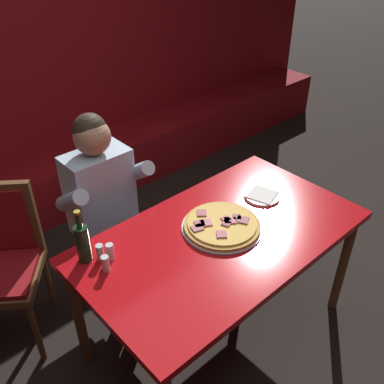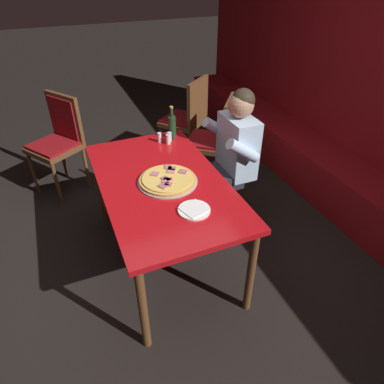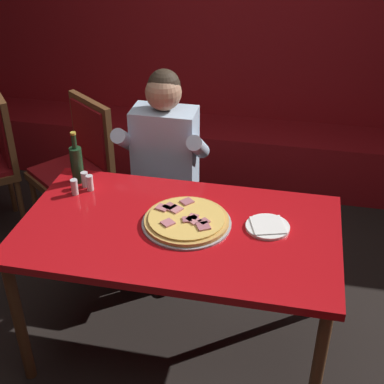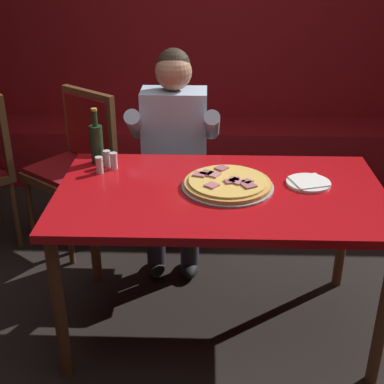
# 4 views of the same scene
# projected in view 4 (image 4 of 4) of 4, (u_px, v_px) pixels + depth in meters

# --- Properties ---
(ground_plane) EXTENTS (24.00, 24.00, 0.00)m
(ground_plane) POSITION_uv_depth(u_px,v_px,m) (217.00, 323.00, 2.81)
(ground_plane) COLOR black
(booth_wall_panel) EXTENTS (6.80, 0.16, 1.90)m
(booth_wall_panel) POSITION_uv_depth(u_px,v_px,m) (216.00, 55.00, 4.36)
(booth_wall_panel) COLOR maroon
(booth_wall_panel) RESTS_ON ground_plane
(booth_bench) EXTENTS (6.46, 0.48, 0.46)m
(booth_bench) POSITION_uv_depth(u_px,v_px,m) (215.00, 152.00, 4.38)
(booth_bench) COLOR maroon
(booth_bench) RESTS_ON ground_plane
(main_dining_table) EXTENTS (1.52, 0.87, 0.78)m
(main_dining_table) POSITION_uv_depth(u_px,v_px,m) (220.00, 205.00, 2.51)
(main_dining_table) COLOR brown
(main_dining_table) RESTS_ON ground_plane
(pizza) EXTENTS (0.43, 0.43, 0.05)m
(pizza) POSITION_uv_depth(u_px,v_px,m) (228.00, 184.00, 2.49)
(pizza) COLOR #9E9EA3
(pizza) RESTS_ON main_dining_table
(plate_white_paper) EXTENTS (0.21, 0.21, 0.02)m
(plate_white_paper) POSITION_uv_depth(u_px,v_px,m) (308.00, 183.00, 2.53)
(plate_white_paper) COLOR white
(plate_white_paper) RESTS_ON main_dining_table
(beer_bottle) EXTENTS (0.07, 0.07, 0.29)m
(beer_bottle) POSITION_uv_depth(u_px,v_px,m) (97.00, 143.00, 2.72)
(beer_bottle) COLOR #19381E
(beer_bottle) RESTS_ON main_dining_table
(shaker_black_pepper) EXTENTS (0.04, 0.04, 0.09)m
(shaker_black_pepper) POSITION_uv_depth(u_px,v_px,m) (114.00, 162.00, 2.68)
(shaker_black_pepper) COLOR silver
(shaker_black_pepper) RESTS_ON main_dining_table
(shaker_oregano) EXTENTS (0.04, 0.04, 0.09)m
(shaker_oregano) POSITION_uv_depth(u_px,v_px,m) (107.00, 159.00, 2.71)
(shaker_oregano) COLOR silver
(shaker_oregano) RESTS_ON main_dining_table
(shaker_red_pepper_flakes) EXTENTS (0.04, 0.04, 0.09)m
(shaker_red_pepper_flakes) POSITION_uv_depth(u_px,v_px,m) (99.00, 166.00, 2.63)
(shaker_red_pepper_flakes) COLOR silver
(shaker_red_pepper_flakes) RESTS_ON main_dining_table
(diner_seated_blue_shirt) EXTENTS (0.53, 0.53, 1.27)m
(diner_seated_blue_shirt) POSITION_uv_depth(u_px,v_px,m) (174.00, 150.00, 3.12)
(diner_seated_blue_shirt) COLOR black
(diner_seated_blue_shirt) RESTS_ON ground_plane
(dining_chair_by_booth) EXTENTS (0.62, 0.62, 0.98)m
(dining_chair_by_booth) POSITION_uv_depth(u_px,v_px,m) (78.00, 157.00, 3.37)
(dining_chair_by_booth) COLOR brown
(dining_chair_by_booth) RESTS_ON ground_plane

